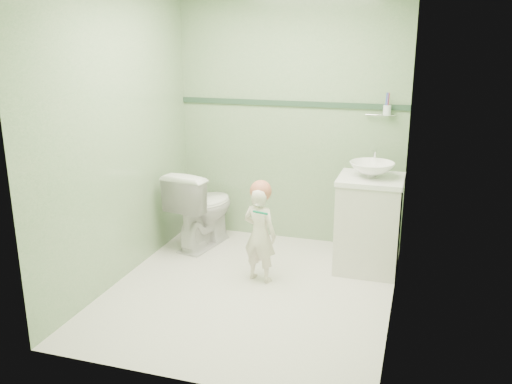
% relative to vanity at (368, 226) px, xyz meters
% --- Properties ---
extents(ground, '(2.50, 2.50, 0.00)m').
position_rel_vanity_xyz_m(ground, '(-0.84, -0.70, -0.40)').
color(ground, white).
rests_on(ground, ground).
extents(room_shell, '(2.50, 2.54, 2.40)m').
position_rel_vanity_xyz_m(room_shell, '(-0.84, -0.70, 0.80)').
color(room_shell, '#7EA877').
rests_on(room_shell, ground).
extents(trim_stripe, '(2.20, 0.02, 0.05)m').
position_rel_vanity_xyz_m(trim_stripe, '(-0.84, 0.54, 0.95)').
color(trim_stripe, '#2B4835').
rests_on(trim_stripe, room_shell).
extents(vanity, '(0.52, 0.50, 0.80)m').
position_rel_vanity_xyz_m(vanity, '(0.00, 0.00, 0.00)').
color(vanity, silver).
rests_on(vanity, ground).
extents(counter, '(0.54, 0.52, 0.04)m').
position_rel_vanity_xyz_m(counter, '(0.00, 0.00, 0.41)').
color(counter, white).
rests_on(counter, vanity).
extents(basin, '(0.37, 0.37, 0.13)m').
position_rel_vanity_xyz_m(basin, '(0.00, 0.00, 0.49)').
color(basin, white).
rests_on(basin, counter).
extents(faucet, '(0.03, 0.13, 0.18)m').
position_rel_vanity_xyz_m(faucet, '(0.00, 0.19, 0.57)').
color(faucet, silver).
rests_on(faucet, counter).
extents(cup_holder, '(0.26, 0.07, 0.21)m').
position_rel_vanity_xyz_m(cup_holder, '(0.05, 0.48, 0.93)').
color(cup_holder, silver).
rests_on(cup_holder, room_shell).
extents(toilet, '(0.56, 0.81, 0.76)m').
position_rel_vanity_xyz_m(toilet, '(-1.58, 0.10, -0.02)').
color(toilet, white).
rests_on(toilet, ground).
extents(toddler, '(0.33, 0.25, 0.80)m').
position_rel_vanity_xyz_m(toddler, '(-0.83, -0.49, 0.00)').
color(toddler, white).
rests_on(toddler, ground).
extents(hair_cap, '(0.18, 0.18, 0.18)m').
position_rel_vanity_xyz_m(hair_cap, '(-0.83, -0.47, 0.37)').
color(hair_cap, '#C06B50').
rests_on(hair_cap, toddler).
extents(teal_toothbrush, '(0.11, 0.14, 0.08)m').
position_rel_vanity_xyz_m(teal_toothbrush, '(-0.78, -0.63, 0.25)').
color(teal_toothbrush, '#0B7C56').
rests_on(teal_toothbrush, toddler).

